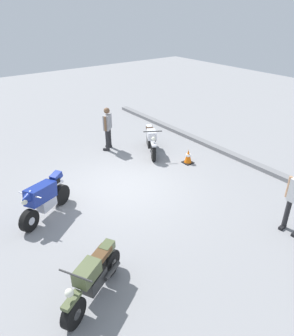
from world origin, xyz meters
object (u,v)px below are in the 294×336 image
object	(u,v)px
motorcycle_blue_sportbike	(44,198)
motorcycle_olive_vintage	(93,278)
person_in_gray_shirt	(108,126)
traffic_cone	(188,156)
motorcycle_silver_cruiser	(151,140)

from	to	relation	value
motorcycle_blue_sportbike	motorcycle_olive_vintage	size ratio (longest dim) A/B	1.00
person_in_gray_shirt	traffic_cone	world-z (taller)	person_in_gray_shirt
motorcycle_blue_sportbike	motorcycle_olive_vintage	distance (m)	3.22
motorcycle_blue_sportbike	person_in_gray_shirt	size ratio (longest dim) A/B	1.02
motorcycle_silver_cruiser	person_in_gray_shirt	distance (m)	1.81
motorcycle_blue_sportbike	motorcycle_olive_vintage	world-z (taller)	motorcycle_blue_sportbike
person_in_gray_shirt	traffic_cone	size ratio (longest dim) A/B	3.27
motorcycle_blue_sportbike	traffic_cone	world-z (taller)	motorcycle_blue_sportbike
traffic_cone	motorcycle_silver_cruiser	bearing A→B (deg)	-161.75
motorcycle_blue_sportbike	motorcycle_silver_cruiser	xyz separation A→B (m)	(-1.59, 4.91, -0.07)
motorcycle_blue_sportbike	person_in_gray_shirt	xyz separation A→B (m)	(-2.87, 3.72, 0.40)
person_in_gray_shirt	traffic_cone	distance (m)	3.41
motorcycle_olive_vintage	person_in_gray_shirt	bearing A→B (deg)	-152.58
person_in_gray_shirt	motorcycle_silver_cruiser	bearing A→B (deg)	179.65
person_in_gray_shirt	traffic_cone	xyz separation A→B (m)	(2.86, 1.71, -0.74)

